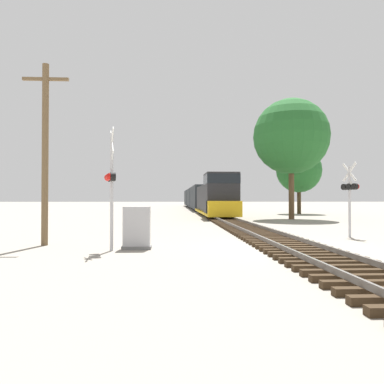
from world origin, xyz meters
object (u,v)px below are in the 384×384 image
(crossing_signal_near, at_px, (111,180))
(utility_pole, at_px, (45,150))
(tree_far_right, at_px, (291,137))
(crossing_signal_far, at_px, (350,190))
(freight_train, at_px, (198,198))
(tree_mid_background, at_px, (299,170))
(relay_cabinet, at_px, (137,228))

(crossing_signal_near, bearing_deg, utility_pole, -135.98)
(utility_pole, distance_m, tree_far_right, 24.04)
(crossing_signal_near, bearing_deg, crossing_signal_far, 95.72)
(crossing_signal_near, distance_m, crossing_signal_far, 11.39)
(tree_far_right, bearing_deg, freight_train, 101.27)
(crossing_signal_far, relative_size, tree_mid_background, 0.45)
(relay_cabinet, xyz_separation_m, utility_pole, (-3.73, 1.24, 2.99))
(freight_train, distance_m, tree_far_right, 32.53)
(tree_far_right, distance_m, tree_mid_background, 12.47)
(tree_far_right, xyz_separation_m, tree_mid_background, (4.59, 11.39, -2.14))
(utility_pole, bearing_deg, tree_mid_background, 55.35)
(freight_train, bearing_deg, crossing_signal_far, -84.99)
(utility_pole, bearing_deg, crossing_signal_far, 9.98)
(crossing_signal_near, xyz_separation_m, utility_pole, (-2.86, 1.70, 1.26))
(tree_far_right, bearing_deg, utility_pole, -131.17)
(crossing_signal_far, xyz_separation_m, tree_mid_background, (6.74, 26.90, 3.03))
(utility_pole, bearing_deg, relay_cabinet, -18.41)
(crossing_signal_far, bearing_deg, tree_mid_background, -29.20)
(relay_cabinet, bearing_deg, crossing_signal_near, -152.31)
(relay_cabinet, height_order, tree_mid_background, tree_mid_background)
(tree_mid_background, bearing_deg, crossing_signal_far, -104.07)
(crossing_signal_near, distance_m, tree_far_right, 23.90)
(relay_cabinet, bearing_deg, tree_far_right, 58.09)
(freight_train, height_order, crossing_signal_far, freight_train)
(crossing_signal_near, distance_m, tree_mid_background, 35.62)
(relay_cabinet, distance_m, tree_mid_background, 34.98)
(utility_pole, bearing_deg, freight_train, 79.25)
(tree_mid_background, bearing_deg, crossing_signal_near, -119.29)
(crossing_signal_far, bearing_deg, tree_far_right, -23.02)
(tree_far_right, height_order, tree_mid_background, tree_far_right)
(relay_cabinet, distance_m, utility_pole, 4.94)
(freight_train, distance_m, tree_mid_background, 23.06)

